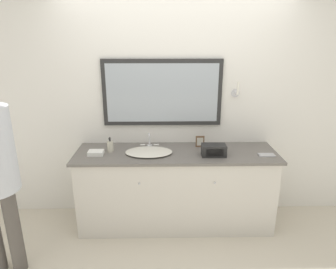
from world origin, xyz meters
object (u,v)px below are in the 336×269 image
soap_bottle (110,146)px  picture_frame (200,141)px  appliance_box (214,150)px  sink_basin (149,152)px

soap_bottle → picture_frame: soap_bottle is taller
picture_frame → appliance_box: bearing=-67.2°
appliance_box → picture_frame: bearing=112.8°
appliance_box → picture_frame: (-0.11, 0.26, 0.00)m
soap_bottle → appliance_box: 1.10m
sink_basin → picture_frame: (0.57, 0.18, 0.04)m
sink_basin → appliance_box: bearing=-6.9°
sink_basin → picture_frame: 0.60m
sink_basin → soap_bottle: 0.42m
appliance_box → picture_frame: size_ratio=1.96×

